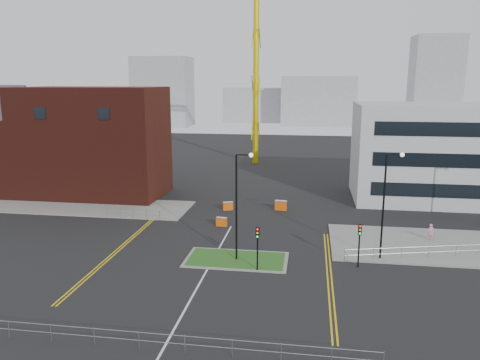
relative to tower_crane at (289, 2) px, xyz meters
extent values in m
plane|color=black|center=(-3.61, -54.46, -27.67)|extent=(200.00, 200.00, 0.00)
cube|color=slate|center=(-23.61, -32.46, -27.61)|extent=(28.00, 8.00, 0.12)
cube|color=slate|center=(18.39, -40.46, -27.61)|extent=(24.00, 10.00, 0.12)
cube|color=slate|center=(-1.61, -46.46, -27.63)|extent=(8.60, 4.60, 0.08)
cube|color=#28531B|center=(-1.61, -46.46, -27.61)|extent=(8.00, 4.00, 0.12)
cube|color=#451711|center=(-23.61, -26.46, -20.67)|extent=(18.00, 10.00, 14.00)
cube|color=black|center=(-27.61, -31.48, -16.66)|extent=(1.40, 0.10, 1.40)
cube|color=black|center=(-19.61, -31.48, -16.66)|extent=(1.40, 0.10, 1.40)
cube|color=#451711|center=(-35.61, -26.46, -22.67)|extent=(6.00, 10.00, 10.00)
cube|color=#2D3038|center=(-35.61, -26.46, -17.67)|extent=(6.40, 8.49, 8.49)
cube|color=#ACAEB1|center=(22.39, -22.46, -21.67)|extent=(25.00, 12.00, 12.00)
cube|color=black|center=(22.39, -28.48, -25.17)|extent=(22.00, 0.10, 1.60)
cube|color=black|center=(22.39, -28.48, -21.67)|extent=(22.00, 0.10, 1.60)
cube|color=black|center=(22.39, -28.48, -18.16)|extent=(22.00, 0.10, 1.60)
cylinder|color=yellow|center=(-5.61, 0.54, -9.55)|extent=(1.00, 1.00, 36.23)
cylinder|color=black|center=(-1.61, -46.46, -23.17)|extent=(0.16, 0.16, 9.00)
cylinder|color=black|center=(-1.01, -46.46, -18.67)|extent=(1.20, 0.10, 0.10)
sphere|color=silver|center=(-0.41, -46.46, -18.67)|extent=(0.36, 0.36, 0.36)
cylinder|color=black|center=(10.39, -44.46, -23.17)|extent=(0.16, 0.16, 9.00)
cylinder|color=black|center=(10.99, -44.46, -18.67)|extent=(1.20, 0.10, 0.10)
sphere|color=silver|center=(11.59, -44.46, -18.67)|extent=(0.36, 0.36, 0.36)
cylinder|color=black|center=(0.39, -48.46, -26.17)|extent=(0.12, 0.12, 3.00)
cube|color=black|center=(0.39, -48.46, -24.47)|extent=(0.28, 0.22, 0.90)
sphere|color=red|center=(0.39, -48.59, -24.17)|extent=(0.18, 0.18, 0.18)
sphere|color=orange|center=(0.39, -48.59, -24.47)|extent=(0.18, 0.18, 0.18)
sphere|color=#0CCC33|center=(0.39, -48.59, -24.77)|extent=(0.18, 0.18, 0.18)
cylinder|color=black|center=(8.39, -46.46, -26.17)|extent=(0.12, 0.12, 3.00)
cube|color=black|center=(8.39, -46.46, -24.47)|extent=(0.28, 0.22, 0.90)
sphere|color=red|center=(8.39, -46.59, -24.17)|extent=(0.18, 0.18, 0.18)
sphere|color=orange|center=(8.39, -46.59, -24.47)|extent=(0.18, 0.18, 0.18)
sphere|color=#0CCC33|center=(8.39, -46.59, -24.77)|extent=(0.18, 0.18, 0.18)
cylinder|color=gray|center=(-3.61, -60.46, -26.62)|extent=(24.00, 0.04, 0.04)
cylinder|color=gray|center=(-3.61, -60.46, -27.12)|extent=(24.00, 0.04, 0.04)
cylinder|color=gray|center=(-14.61, -36.46, -26.62)|extent=(6.00, 0.04, 0.04)
cylinder|color=gray|center=(-14.61, -36.46, -27.12)|extent=(6.00, 0.04, 0.04)
cylinder|color=gray|center=(-17.61, -36.46, -27.12)|extent=(0.05, 0.05, 1.10)
cylinder|color=gray|center=(-11.61, -36.46, -27.12)|extent=(0.05, 0.05, 1.10)
cylinder|color=gray|center=(16.89, -42.96, -26.62)|extent=(19.01, 5.04, 0.04)
cylinder|color=gray|center=(16.89, -42.96, -27.12)|extent=(19.01, 5.04, 0.04)
cylinder|color=gray|center=(7.39, -45.46, -27.12)|extent=(0.05, 0.05, 1.10)
cube|color=silver|center=(-3.61, -52.46, -27.66)|extent=(0.15, 30.00, 0.01)
cube|color=gold|center=(-12.61, -44.46, -27.66)|extent=(0.12, 24.00, 0.01)
cube|color=gold|center=(-12.31, -44.46, -27.66)|extent=(0.12, 24.00, 0.01)
cube|color=gold|center=(5.89, -48.46, -27.66)|extent=(0.12, 20.00, 0.01)
cube|color=gold|center=(6.19, -48.46, -27.66)|extent=(0.12, 20.00, 0.01)
cube|color=gray|center=(-43.61, 65.54, -16.67)|extent=(18.00, 12.00, 22.00)
cube|color=gray|center=(6.39, 75.54, -19.67)|extent=(24.00, 12.00, 16.00)
cube|color=gray|center=(41.39, 70.54, -13.67)|extent=(14.00, 12.00, 28.00)
cube|color=gray|center=(-11.61, 85.54, -21.67)|extent=(30.00, 12.00, 12.00)
imported|color=#CD849E|center=(15.74, -38.94, -26.84)|extent=(0.69, 0.55, 1.65)
cube|color=#DD530C|center=(-4.61, -37.47, -27.20)|extent=(1.15, 0.51, 0.93)
cube|color=silver|center=(-4.61, -37.47, -26.79)|extent=(1.15, 0.51, 0.11)
cube|color=#CB510B|center=(-5.02, -31.38, -27.18)|extent=(1.23, 0.76, 0.97)
cube|color=silver|center=(-5.02, -31.38, -26.74)|extent=(1.23, 0.76, 0.12)
cube|color=#CD500B|center=(1.08, -30.46, -27.10)|extent=(1.41, 0.59, 1.14)
cube|color=silver|center=(1.08, -30.46, -26.58)|extent=(1.41, 0.59, 0.14)
camera|label=1|loc=(4.26, -83.14, -12.76)|focal=35.00mm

